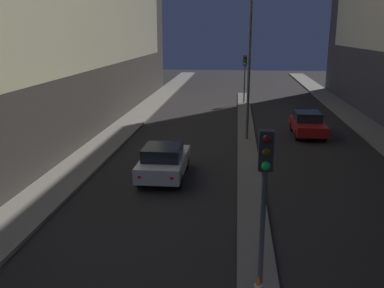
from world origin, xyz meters
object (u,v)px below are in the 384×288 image
traffic_light_near (265,178)px  traffic_light_mid (245,68)px  traffic_cone_far (258,288)px  car_right_lane (308,124)px  street_lamp (250,29)px  car_left_lane (164,161)px

traffic_light_near → traffic_light_mid: size_ratio=1.00×
traffic_cone_far → car_right_lane: 18.04m
traffic_light_near → car_right_lane: (3.80, 17.52, -2.45)m
street_lamp → car_left_lane: (-3.80, -6.94, -5.65)m
traffic_light_mid → car_right_lane: size_ratio=1.02×
traffic_light_mid → traffic_cone_far: bearing=-90.1°
car_left_lane → car_right_lane: 11.60m
traffic_light_mid → traffic_cone_far: (-0.04, -29.08, -2.71)m
traffic_light_near → traffic_cone_far: traffic_light_near is taller
traffic_light_near → street_lamp: 16.02m
traffic_light_mid → car_left_lane: 20.72m
traffic_light_mid → car_left_lane: size_ratio=1.02×
car_left_lane → car_right_lane: size_ratio=1.01×
traffic_light_mid → car_right_lane: (3.80, -11.45, -2.45)m
traffic_light_near → traffic_cone_far: bearing=-111.0°
car_right_lane → traffic_light_near: bearing=-102.2°
traffic_light_near → car_right_lane: size_ratio=1.02×
traffic_light_mid → street_lamp: bearing=-90.0°
traffic_cone_far → car_left_lane: car_left_lane is taller
car_right_lane → car_left_lane: bearing=-130.9°
traffic_cone_far → car_left_lane: (-3.76, 8.86, 0.29)m
street_lamp → traffic_cone_far: street_lamp is taller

